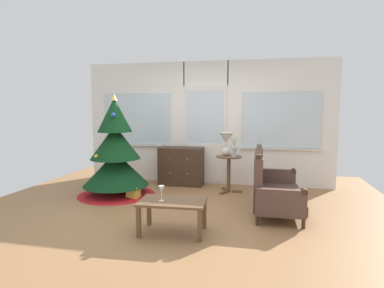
# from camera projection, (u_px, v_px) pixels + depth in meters

# --- Properties ---
(ground_plane) EXTENTS (6.76, 6.76, 0.00)m
(ground_plane) POSITION_uv_depth(u_px,v_px,m) (181.00, 213.00, 4.91)
(ground_plane) COLOR #996B42
(back_wall_with_door) EXTENTS (5.20, 0.14, 2.55)m
(back_wall_with_door) POSITION_uv_depth(u_px,v_px,m) (206.00, 123.00, 6.78)
(back_wall_with_door) COLOR white
(back_wall_with_door) RESTS_ON ground
(christmas_tree) EXTENTS (1.40, 1.40, 1.84)m
(christmas_tree) POSITION_uv_depth(u_px,v_px,m) (116.00, 157.00, 5.89)
(christmas_tree) COLOR #4C331E
(christmas_tree) RESTS_ON ground
(dresser_cabinet) EXTENTS (0.90, 0.45, 0.78)m
(dresser_cabinet) POSITION_uv_depth(u_px,v_px,m) (181.00, 166.00, 6.70)
(dresser_cabinet) COLOR #3D281C
(dresser_cabinet) RESTS_ON ground
(settee_sofa) EXTENTS (0.74, 1.53, 0.96)m
(settee_sofa) POSITION_uv_depth(u_px,v_px,m) (271.00, 187.00, 5.01)
(settee_sofa) COLOR #3D281C
(settee_sofa) RESTS_ON ground
(side_table) EXTENTS (0.50, 0.48, 0.69)m
(side_table) POSITION_uv_depth(u_px,v_px,m) (229.00, 167.00, 6.08)
(side_table) COLOR brown
(side_table) RESTS_ON ground
(table_lamp) EXTENTS (0.28, 0.28, 0.44)m
(table_lamp) POSITION_uv_depth(u_px,v_px,m) (226.00, 141.00, 6.08)
(table_lamp) COLOR silver
(table_lamp) RESTS_ON side_table
(flower_vase) EXTENTS (0.11, 0.10, 0.35)m
(flower_vase) POSITION_uv_depth(u_px,v_px,m) (234.00, 150.00, 5.97)
(flower_vase) COLOR #99ADBC
(flower_vase) RESTS_ON side_table
(coffee_table) EXTENTS (0.87, 0.57, 0.42)m
(coffee_table) POSITION_uv_depth(u_px,v_px,m) (173.00, 205.00, 4.11)
(coffee_table) COLOR brown
(coffee_table) RESTS_ON ground
(wine_glass) EXTENTS (0.08, 0.08, 0.20)m
(wine_glass) POSITION_uv_depth(u_px,v_px,m) (161.00, 190.00, 4.07)
(wine_glass) COLOR silver
(wine_glass) RESTS_ON coffee_table
(gift_box) EXTENTS (0.21, 0.19, 0.21)m
(gift_box) POSITION_uv_depth(u_px,v_px,m) (133.00, 193.00, 5.69)
(gift_box) COLOR #D8C64C
(gift_box) RESTS_ON ground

